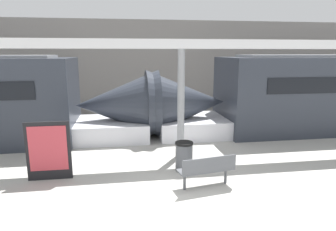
{
  "coord_description": "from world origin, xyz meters",
  "views": [
    {
      "loc": [
        -1.51,
        -5.53,
        3.31
      ],
      "look_at": [
        -0.14,
        3.34,
        1.4
      ],
      "focal_mm": 32.0,
      "sensor_mm": 36.0,
      "label": 1
    }
  ],
  "objects_px": {
    "bench_near": "(207,168)",
    "poster_board": "(49,151)",
    "support_column_near": "(181,104)",
    "trash_bin": "(184,156)"
  },
  "relations": [
    {
      "from": "support_column_near",
      "to": "trash_bin",
      "type": "bearing_deg",
      "value": -96.87
    },
    {
      "from": "bench_near",
      "to": "poster_board",
      "type": "xyz_separation_m",
      "value": [
        -3.95,
        1.12,
        0.29
      ]
    },
    {
      "from": "bench_near",
      "to": "support_column_near",
      "type": "distance_m",
      "value": 2.73
    },
    {
      "from": "trash_bin",
      "to": "bench_near",
      "type": "bearing_deg",
      "value": -73.82
    },
    {
      "from": "trash_bin",
      "to": "poster_board",
      "type": "xyz_separation_m",
      "value": [
        -3.61,
        -0.05,
        0.37
      ]
    },
    {
      "from": "bench_near",
      "to": "support_column_near",
      "type": "bearing_deg",
      "value": 84.18
    },
    {
      "from": "bench_near",
      "to": "poster_board",
      "type": "bearing_deg",
      "value": 154.08
    },
    {
      "from": "poster_board",
      "to": "support_column_near",
      "type": "height_order",
      "value": "support_column_near"
    },
    {
      "from": "bench_near",
      "to": "support_column_near",
      "type": "xyz_separation_m",
      "value": [
        -0.18,
        2.45,
        1.19
      ]
    },
    {
      "from": "poster_board",
      "to": "support_column_near",
      "type": "relative_size",
      "value": 0.46
    }
  ]
}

